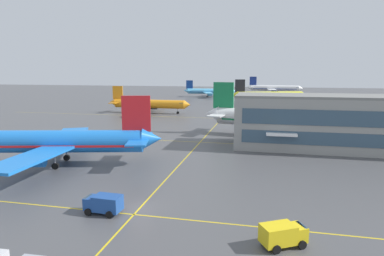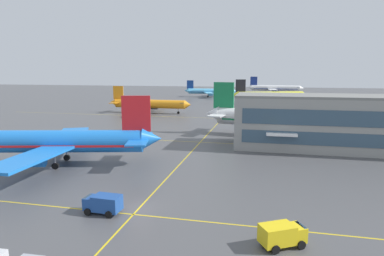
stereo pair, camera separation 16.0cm
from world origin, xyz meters
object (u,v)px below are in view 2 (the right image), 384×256
Objects in this scene: airliner_far_right_stand at (210,91)px; airliner_second_row at (288,120)px; airliner_third_row at (149,104)px; service_truck_red_van at (283,234)px; service_truck_catering at (103,203)px; airliner_front_gate at (51,142)px; airliner_distant_taxiway at (275,88)px; airliner_far_left_stand at (270,96)px.

airliner_second_row is at bearing -72.20° from airliner_far_right_stand.
airliner_third_row is at bearing 142.27° from airliner_second_row.
airliner_second_row reaches higher than airliner_third_row.
airliner_second_row is at bearing 86.19° from service_truck_red_van.
airliner_second_row reaches higher than service_truck_catering.
airliner_front_gate is 0.90× the size of airliner_second_row.
airliner_second_row is 1.29× the size of airliner_third_row.
airliner_distant_taxiway is 9.08× the size of service_truck_catering.
airliner_front_gate is at bearing 138.03° from service_truck_catering.
airliner_distant_taxiway reaches higher than airliner_far_right_stand.
airliner_second_row is 1.09× the size of airliner_distant_taxiway.
airliner_far_right_stand is at bearing 83.36° from airliner_third_row.
airliner_distant_taxiway is 206.40m from service_truck_red_van.
airliner_third_row is (-48.17, 37.27, -0.98)m from airliner_second_row.
airliner_third_row reaches higher than service_truck_catering.
airliner_far_right_stand reaches higher than service_truck_catering.
airliner_distant_taxiway is at bearing 86.71° from airliner_far_left_stand.
airliner_far_left_stand reaches higher than airliner_front_gate.
service_truck_catering is at bearing -115.24° from airliner_second_row.
airliner_far_left_stand is at bearing 72.30° from airliner_front_gate.
airliner_front_gate is at bearing 153.10° from service_truck_red_van.
airliner_third_row is 0.99× the size of airliner_far_right_stand.
airliner_distant_taxiway is (0.84, 155.53, -0.37)m from airliner_second_row.
service_truck_red_van is (35.15, -170.84, -2.26)m from airliner_far_right_stand.
airliner_distant_taxiway is at bearing 67.49° from airliner_third_row.
airliner_front_gate is 41.29m from service_truck_red_van.
airliner_far_left_stand is at bearing -46.32° from airliner_far_right_stand.
service_truck_red_van is at bearing -90.03° from airliner_far_left_stand.
airliner_far_left_stand reaches higher than service_truck_red_van.
service_truck_catering is (-19.21, 2.88, 0.00)m from service_truck_red_van.
airliner_distant_taxiway is at bearing 42.04° from airliner_far_right_stand.
service_truck_catering is at bearing -84.58° from airliner_far_right_stand.
airliner_distant_taxiway reaches higher than airliner_far_left_stand.
airliner_front_gate reaches higher than airliner_third_row.
airliner_distant_taxiway is at bearing 88.83° from service_truck_red_van.
service_truck_catering is at bearing -73.29° from airliner_third_row.
airliner_second_row is at bearing 38.73° from airliner_front_gate.
airliner_front_gate is 0.98× the size of airliner_distant_taxiway.
airliner_second_row is (40.11, 32.17, 0.42)m from airliner_front_gate.
airliner_distant_taxiway reaches higher than airliner_third_row.
airliner_third_row is 83.33m from airliner_far_right_stand.
airliner_far_left_stand is (-3.31, 83.16, -0.39)m from airliner_second_row.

